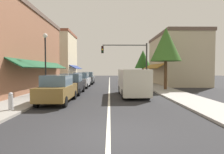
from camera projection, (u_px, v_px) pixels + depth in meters
ground_plane at (109, 86)px, 23.65m from camera, size 80.00×80.00×0.00m
sidewalk_left at (68, 85)px, 23.58m from camera, size 2.60×56.00×0.12m
sidewalk_right at (151, 85)px, 23.72m from camera, size 2.60×56.00×0.12m
lane_center_stripe at (109, 86)px, 23.65m from camera, size 0.14×52.00×0.01m
storefront_left_block at (17, 51)px, 17.39m from camera, size 5.68×14.20×7.80m
storefront_right_block at (176, 60)px, 25.63m from camera, size 6.70×10.20×7.01m
storefront_far_left at (59, 57)px, 33.35m from camera, size 6.38×8.20×8.86m
parked_car_nearest_left at (58, 89)px, 11.33m from camera, size 1.80×4.11×1.77m
parked_car_second_left at (72, 84)px, 15.56m from camera, size 1.80×4.11×1.77m
parked_car_third_left at (81, 80)px, 20.90m from camera, size 1.80×4.11×1.77m
parked_car_far_left at (88, 78)px, 26.38m from camera, size 1.88×4.15×1.77m
van_in_lane at (133, 82)px, 14.33m from camera, size 2.09×5.22×2.12m
traffic_signal_mast_arm at (130, 56)px, 22.99m from camera, size 5.92×0.50×5.51m
street_lamp_left_near at (45, 54)px, 14.44m from camera, size 0.36×0.36×5.03m
tree_right_near at (166, 45)px, 18.00m from camera, size 3.05×3.05×6.32m
tree_right_far at (143, 59)px, 31.76m from camera, size 2.91×2.91×5.56m
fire_hydrant at (11, 101)px, 8.88m from camera, size 0.22×0.22×0.87m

